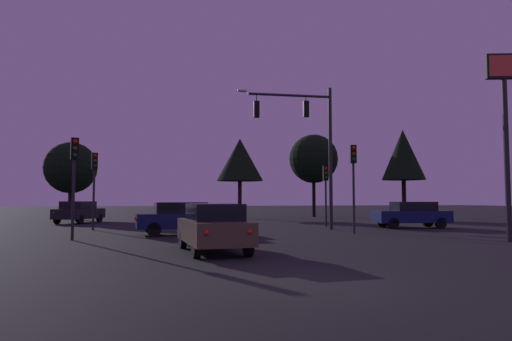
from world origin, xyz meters
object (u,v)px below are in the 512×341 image
(store_sign_illuminated, at_px, (505,104))
(tree_left_far, at_px, (71,168))
(traffic_light_median, at_px, (74,167))
(car_crossing_right, at_px, (183,218))
(traffic_signal_mast_arm, at_px, (307,132))
(traffic_light_corner_left, at_px, (94,175))
(car_far_lane, at_px, (79,212))
(tree_right_cluster, at_px, (240,160))
(tree_behind_sign, at_px, (403,155))
(car_crossing_left, at_px, (412,214))
(tree_center_horizon, at_px, (314,159))
(traffic_light_corner_right, at_px, (353,171))
(car_nearside_lane, at_px, (213,227))
(traffic_light_far_side, at_px, (326,183))

(store_sign_illuminated, relative_size, tree_left_far, 1.13)
(traffic_light_median, height_order, car_crossing_right, traffic_light_median)
(store_sign_illuminated, xyz_separation_m, tree_left_far, (-21.09, 25.82, -1.04))
(traffic_signal_mast_arm, relative_size, traffic_light_corner_left, 1.89)
(car_far_lane, relative_size, tree_right_cluster, 0.62)
(traffic_signal_mast_arm, distance_m, traffic_light_corner_left, 11.86)
(car_far_lane, height_order, tree_behind_sign, tree_behind_sign)
(car_crossing_left, height_order, tree_left_far, tree_left_far)
(tree_left_far, bearing_deg, tree_center_horizon, -0.15)
(car_crossing_right, relative_size, tree_behind_sign, 0.62)
(traffic_light_median, xyz_separation_m, car_crossing_left, (17.75, 4.40, -2.18))
(traffic_signal_mast_arm, xyz_separation_m, car_crossing_right, (-6.85, -2.09, -4.57))
(store_sign_illuminated, distance_m, tree_behind_sign, 18.26)
(traffic_light_corner_right, xyz_separation_m, car_crossing_right, (-8.24, 0.89, -2.28))
(traffic_signal_mast_arm, xyz_separation_m, tree_center_horizon, (6.33, 17.41, 0.17))
(car_nearside_lane, xyz_separation_m, tree_left_far, (-9.43, 26.88, 3.59))
(traffic_light_corner_left, relative_size, car_nearside_lane, 0.98)
(car_far_lane, bearing_deg, traffic_light_corner_left, -74.99)
(tree_center_horizon, bearing_deg, car_crossing_right, -124.07)
(traffic_light_corner_left, xyz_separation_m, car_crossing_right, (4.59, -4.09, -2.18))
(traffic_light_median, bearing_deg, car_nearside_lane, -45.65)
(traffic_light_far_side, height_order, tree_behind_sign, tree_behind_sign)
(traffic_light_median, distance_m, traffic_light_far_side, 14.82)
(traffic_light_far_side, bearing_deg, store_sign_illuminated, -71.89)
(traffic_light_corner_right, height_order, tree_left_far, tree_left_far)
(tree_behind_sign, bearing_deg, traffic_light_far_side, -143.63)
(traffic_signal_mast_arm, xyz_separation_m, store_sign_illuminated, (5.47, -8.35, 0.05))
(car_crossing_right, distance_m, tree_left_far, 21.72)
(tree_behind_sign, relative_size, tree_left_far, 1.10)
(car_crossing_left, distance_m, store_sign_illuminated, 9.82)
(car_crossing_left, xyz_separation_m, tree_left_far, (-22.03, 17.20, 3.58))
(car_far_lane, height_order, store_sign_illuminated, store_sign_illuminated)
(traffic_light_far_side, distance_m, car_crossing_left, 5.28)
(traffic_light_median, bearing_deg, car_far_lane, 98.91)
(traffic_light_corner_right, bearing_deg, traffic_light_corner_left, 158.81)
(tree_center_horizon, bearing_deg, traffic_light_median, -129.36)
(traffic_light_median, xyz_separation_m, car_far_lane, (-2.18, 13.93, -2.17))
(traffic_light_far_side, bearing_deg, car_crossing_left, -25.64)
(car_nearside_lane, relative_size, car_far_lane, 0.98)
(traffic_light_corner_left, bearing_deg, tree_center_horizon, 40.91)
(car_far_lane, bearing_deg, tree_left_far, 105.25)
(traffic_light_far_side, bearing_deg, tree_right_cluster, 103.63)
(traffic_signal_mast_arm, distance_m, tree_right_cluster, 15.40)
(car_far_lane, bearing_deg, traffic_light_median, -81.09)
(traffic_light_corner_right, xyz_separation_m, car_crossing_left, (5.01, 3.23, -2.28))
(traffic_light_corner_left, bearing_deg, tree_left_far, 105.13)
(tree_right_cluster, bearing_deg, car_nearside_lane, -101.41)
(store_sign_illuminated, bearing_deg, car_nearside_lane, -174.81)
(tree_right_cluster, bearing_deg, tree_left_far, 171.70)
(tree_right_cluster, bearing_deg, traffic_light_median, -117.51)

